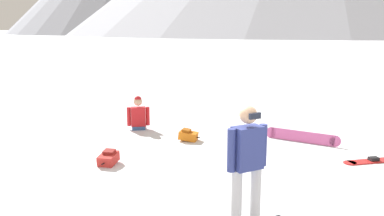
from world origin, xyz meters
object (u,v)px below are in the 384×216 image
(snowboarder_foreground, at_px, (247,166))
(backpack_orange, at_px, (188,135))
(loose_snowboard_near_right, at_px, (302,136))
(backpack_red, at_px, (108,158))
(snowboarder_midground, at_px, (138,117))
(loose_snowboard_near_left, at_px, (383,160))

(snowboarder_foreground, xyz_separation_m, backpack_orange, (-2.55, 4.04, -0.82))
(loose_snowboard_near_right, xyz_separation_m, backpack_red, (-3.49, -3.28, -0.00))
(snowboarder_foreground, distance_m, loose_snowboard_near_right, 5.06)
(snowboarder_midground, bearing_deg, backpack_red, -71.72)
(loose_snowboard_near_right, bearing_deg, backpack_orange, -160.25)
(snowboarder_midground, relative_size, loose_snowboard_near_right, 0.92)
(loose_snowboard_near_left, bearing_deg, backpack_orange, -178.64)
(loose_snowboard_near_right, height_order, backpack_red, backpack_red)
(backpack_red, bearing_deg, backpack_orange, 70.42)
(loose_snowboard_near_right, bearing_deg, backpack_red, -136.81)
(backpack_red, height_order, backpack_orange, backpack_red)
(snowboarder_midground, bearing_deg, loose_snowboard_near_right, 3.16)
(loose_snowboard_near_left, relative_size, loose_snowboard_near_right, 0.91)
(snowboarder_foreground, height_order, backpack_orange, snowboarder_foreground)
(loose_snowboard_near_left, distance_m, backpack_orange, 4.49)
(backpack_orange, bearing_deg, snowboarder_foreground, -57.74)
(snowboarder_midground, distance_m, loose_snowboard_near_left, 6.35)
(snowboarder_foreground, relative_size, backpack_red, 3.26)
(loose_snowboard_near_right, xyz_separation_m, backpack_orange, (-2.67, -0.96, -0.00))
(snowboarder_foreground, xyz_separation_m, snowboarder_midground, (-4.37, 4.75, -0.63))
(snowboarder_midground, relative_size, loose_snowboard_near_left, 1.01)
(loose_snowboard_near_right, bearing_deg, snowboarder_midground, -176.84)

